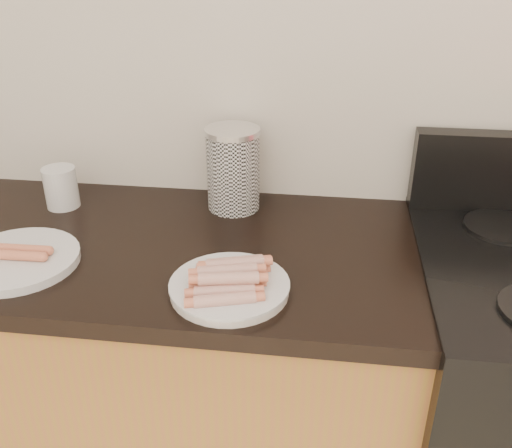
# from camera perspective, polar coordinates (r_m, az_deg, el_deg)

# --- Properties ---
(wall_back) EXTENTS (4.00, 0.04, 2.60)m
(wall_back) POSITION_cam_1_polar(r_m,az_deg,el_deg) (1.46, 0.24, 17.59)
(wall_back) COLOR silver
(wall_back) RESTS_ON ground
(burner_far_left) EXTENTS (0.18, 0.18, 0.01)m
(burner_far_left) POSITION_cam_1_polar(r_m,az_deg,el_deg) (1.49, 23.43, -0.27)
(burner_far_left) COLOR black
(burner_far_left) RESTS_ON stove
(main_plate) EXTENTS (0.26, 0.26, 0.02)m
(main_plate) POSITION_cam_1_polar(r_m,az_deg,el_deg) (1.15, -2.66, -6.47)
(main_plate) COLOR white
(main_plate) RESTS_ON counter_slab
(side_plate) EXTENTS (0.29, 0.29, 0.02)m
(side_plate) POSITION_cam_1_polar(r_m,az_deg,el_deg) (1.35, -22.79, -3.34)
(side_plate) COLOR white
(side_plate) RESTS_ON counter_slab
(hotdog_pile) EXTENTS (0.12, 0.19, 0.05)m
(hotdog_pile) POSITION_cam_1_polar(r_m,az_deg,el_deg) (1.14, -2.69, -5.31)
(hotdog_pile) COLOR maroon
(hotdog_pile) RESTS_ON main_plate
(plain_sausages) EXTENTS (0.14, 0.05, 0.02)m
(plain_sausages) POSITION_cam_1_polar(r_m,az_deg,el_deg) (1.34, -22.95, -2.59)
(plain_sausages) COLOR orange
(plain_sausages) RESTS_ON side_plate
(canister) EXTENTS (0.14, 0.14, 0.21)m
(canister) POSITION_cam_1_polar(r_m,az_deg,el_deg) (1.45, -2.30, 5.53)
(canister) COLOR white
(canister) RESTS_ON counter_slab
(mug) EXTENTS (0.10, 0.10, 0.11)m
(mug) POSITION_cam_1_polar(r_m,az_deg,el_deg) (1.57, -18.92, 3.48)
(mug) COLOR white
(mug) RESTS_ON counter_slab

